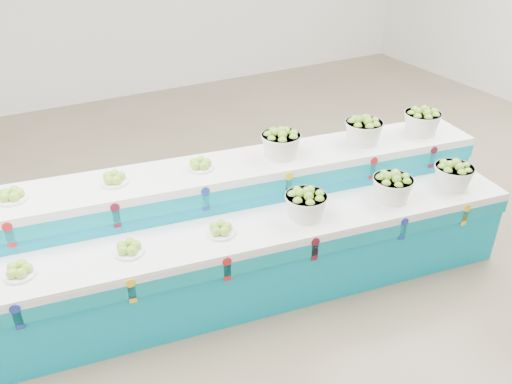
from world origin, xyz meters
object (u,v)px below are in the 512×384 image
basket_upper_right (422,121)px  plate_upper_mid (114,178)px  display_stand (256,228)px  basket_lower_left (306,204)px

basket_upper_right → plate_upper_mid: bearing=171.9°
plate_upper_mid → basket_upper_right: basket_upper_right is taller
display_stand → basket_upper_right: basket_upper_right is taller
basket_lower_left → basket_upper_right: size_ratio=1.00×
basket_lower_left → basket_upper_right: 1.56m
display_stand → plate_upper_mid: size_ratio=19.63×
basket_upper_right → basket_lower_left: bearing=-167.5°
plate_upper_mid → basket_upper_right: (2.82, -0.40, 0.07)m
display_stand → basket_upper_right: (1.78, 0.02, 0.63)m
display_stand → plate_upper_mid: bearing=166.1°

